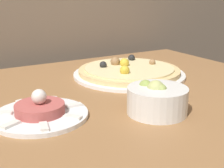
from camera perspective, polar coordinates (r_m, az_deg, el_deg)
dining_table at (r=0.86m, az=-3.79°, el=-8.59°), size 1.26×0.89×0.75m
pizza_plate at (r=1.03m, az=3.11°, el=2.29°), size 0.37×0.37×0.06m
tartare_plate at (r=0.72m, az=-13.01°, el=-5.00°), size 0.21×0.21×0.07m
small_bowl at (r=0.72m, az=8.22°, el=-2.75°), size 0.14×0.14×0.08m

